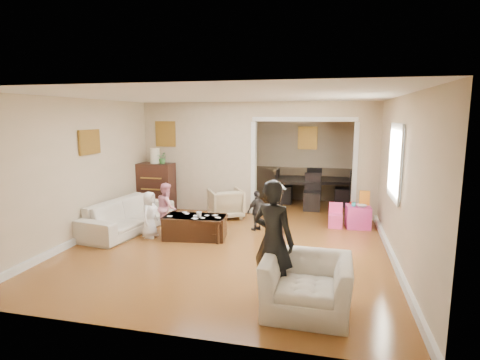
% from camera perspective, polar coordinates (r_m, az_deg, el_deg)
% --- Properties ---
extents(floor, '(7.00, 7.00, 0.00)m').
position_cam_1_polar(floor, '(7.49, -0.35, -8.20)').
color(floor, '#A16129').
rests_on(floor, ground).
extents(partition_left, '(2.75, 0.18, 2.60)m').
position_cam_1_polar(partition_left, '(9.30, -6.03, 3.44)').
color(partition_left, '#C9B193').
rests_on(partition_left, ground).
extents(partition_right, '(0.55, 0.18, 2.60)m').
position_cam_1_polar(partition_right, '(8.83, 18.34, 2.68)').
color(partition_right, '#C9B193').
rests_on(partition_right, ground).
extents(partition_header, '(2.22, 0.18, 0.35)m').
position_cam_1_polar(partition_header, '(8.75, 9.59, 10.36)').
color(partition_header, '#C9B193').
rests_on(partition_header, partition_right).
extents(window_pane, '(0.03, 0.95, 1.10)m').
position_cam_1_polar(window_pane, '(6.66, 22.27, 2.51)').
color(window_pane, white).
rests_on(window_pane, ground).
extents(framed_art_partition, '(0.45, 0.03, 0.55)m').
position_cam_1_polar(framed_art_partition, '(9.47, -11.04, 6.76)').
color(framed_art_partition, brown).
rests_on(framed_art_partition, partition_left).
extents(framed_art_sofa_wall, '(0.03, 0.55, 0.40)m').
position_cam_1_polar(framed_art_sofa_wall, '(7.71, -21.55, 5.30)').
color(framed_art_sofa_wall, brown).
extents(framed_art_alcove, '(0.45, 0.03, 0.55)m').
position_cam_1_polar(framed_art_alcove, '(10.41, 10.07, 6.21)').
color(framed_art_alcove, brown).
extents(sofa, '(1.14, 2.23, 0.62)m').
position_cam_1_polar(sofa, '(7.99, -16.33, -5.13)').
color(sofa, silver).
rests_on(sofa, ground).
extents(armchair_back, '(0.97, 0.98, 0.66)m').
position_cam_1_polar(armchair_back, '(8.64, -2.17, -3.52)').
color(armchair_back, tan).
rests_on(armchair_back, ground).
extents(armchair_front, '(1.03, 0.91, 0.66)m').
position_cam_1_polar(armchair_front, '(4.70, 9.87, -15.19)').
color(armchair_front, silver).
rests_on(armchair_front, ground).
extents(dresser, '(0.85, 0.48, 1.17)m').
position_cam_1_polar(dresser, '(9.39, -12.43, -1.09)').
color(dresser, '#34180F').
rests_on(dresser, ground).
extents(table_lamp, '(0.22, 0.22, 0.36)m').
position_cam_1_polar(table_lamp, '(9.29, -12.60, 3.55)').
color(table_lamp, beige).
rests_on(table_lamp, dresser).
extents(potted_plant, '(0.25, 0.21, 0.27)m').
position_cam_1_polar(potted_plant, '(9.21, -11.46, 3.26)').
color(potted_plant, '#3C8038').
rests_on(potted_plant, dresser).
extents(coffee_table, '(1.21, 0.72, 0.43)m').
position_cam_1_polar(coffee_table, '(7.30, -6.71, -6.99)').
color(coffee_table, '#331D10').
rests_on(coffee_table, ground).
extents(coffee_cup, '(0.12, 0.12, 0.10)m').
position_cam_1_polar(coffee_cup, '(7.15, -6.13, -5.14)').
color(coffee_cup, white).
rests_on(coffee_cup, coffee_table).
extents(play_table, '(0.51, 0.51, 0.46)m').
position_cam_1_polar(play_table, '(8.29, 17.19, -5.24)').
color(play_table, '#D63890').
rests_on(play_table, ground).
extents(cereal_box, '(0.20, 0.08, 0.30)m').
position_cam_1_polar(cereal_box, '(8.31, 18.09, -2.57)').
color(cereal_box, yellow).
rests_on(cereal_box, play_table).
extents(cyan_cup, '(0.08, 0.08, 0.08)m').
position_cam_1_polar(cyan_cup, '(8.17, 16.60, -3.49)').
color(cyan_cup, '#25BAAF').
rests_on(cyan_cup, play_table).
extents(toy_block, '(0.10, 0.09, 0.05)m').
position_cam_1_polar(toy_block, '(8.34, 16.39, -3.32)').
color(toy_block, red).
rests_on(toy_block, play_table).
extents(play_bowl, '(0.22, 0.22, 0.05)m').
position_cam_1_polar(play_bowl, '(8.12, 17.68, -3.73)').
color(play_bowl, silver).
rests_on(play_bowl, play_table).
extents(dining_table, '(2.12, 1.49, 0.68)m').
position_cam_1_polar(dining_table, '(10.11, 10.87, -1.71)').
color(dining_table, black).
rests_on(dining_table, ground).
extents(adult_person, '(0.66, 0.57, 1.54)m').
position_cam_1_polar(adult_person, '(4.75, 5.00, -9.06)').
color(adult_person, black).
rests_on(adult_person, ground).
extents(child_kneel_a, '(0.30, 0.44, 0.89)m').
position_cam_1_polar(child_kneel_a, '(7.43, -13.35, -5.05)').
color(child_kneel_a, white).
rests_on(child_kneel_a, ground).
extents(child_kneel_b, '(0.55, 0.59, 0.98)m').
position_cam_1_polar(child_kneel_b, '(7.75, -10.89, -4.00)').
color(child_kneel_b, pink).
rests_on(child_kneel_b, ground).
extents(child_toddler, '(0.47, 0.49, 0.81)m').
position_cam_1_polar(child_toddler, '(7.68, 2.59, -4.60)').
color(child_toddler, black).
rests_on(child_toddler, ground).
extents(craft_papers, '(1.02, 0.51, 0.00)m').
position_cam_1_polar(craft_papers, '(7.24, -6.49, -5.35)').
color(craft_papers, white).
rests_on(craft_papers, coffee_table).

